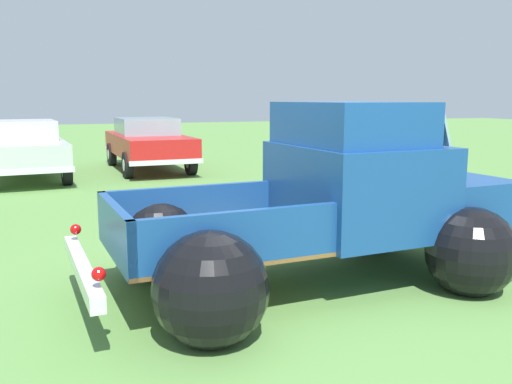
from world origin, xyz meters
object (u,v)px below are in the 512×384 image
Objects in this scene: show_car_0 at (23,147)px; show_car_1 at (148,142)px; vintage_pickup_truck at (335,212)px; spectator_1 at (372,160)px; spectator_2 at (322,143)px.

show_car_1 is at bearing 98.41° from show_car_0.
vintage_pickup_truck reaches higher than show_car_0.
vintage_pickup_truck is 3.27m from spectator_1.
spectator_1 is (5.44, -6.99, 0.18)m from show_car_0.
spectator_1 is 0.92× the size of spectator_2.
vintage_pickup_truck is at bearing 15.45° from show_car_0.
show_car_1 is 2.70× the size of spectator_1.
vintage_pickup_truck is 10.08m from show_car_0.
spectator_2 is (2.61, -5.33, 0.28)m from show_car_1.
vintage_pickup_truck is 5.44m from spectator_2.
show_car_0 is at bearing -112.61° from spectator_1.
spectator_2 is at bearing 47.23° from show_car_0.
show_car_1 is (3.17, 0.70, -0.00)m from show_car_0.
spectator_2 reaches higher than show_car_1.
vintage_pickup_truck reaches higher than show_car_1.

